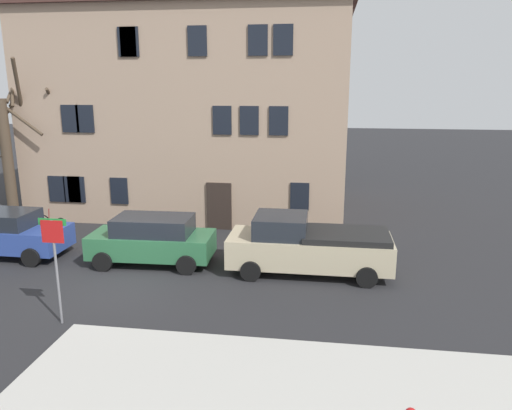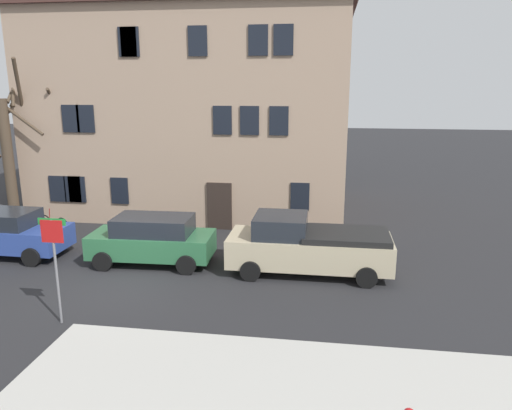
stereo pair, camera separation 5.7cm
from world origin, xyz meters
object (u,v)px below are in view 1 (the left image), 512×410
(tree_bare_mid, at_px, (35,140))
(pickup_truck_beige, at_px, (308,245))
(bicycle_leaning, at_px, (53,224))
(car_green_wagon, at_px, (152,239))
(tree_bare_near, at_px, (6,155))
(street_sign_pole, at_px, (55,251))
(car_blue_sedan, at_px, (8,234))
(building_main, at_px, (197,89))

(tree_bare_mid, distance_m, pickup_truck_beige, 14.10)
(bicycle_leaning, bearing_deg, car_green_wagon, -28.58)
(tree_bare_near, height_order, street_sign_pole, tree_bare_near)
(car_green_wagon, distance_m, bicycle_leaning, 6.44)
(tree_bare_near, distance_m, car_green_wagon, 9.30)
(bicycle_leaning, bearing_deg, car_blue_sedan, -89.84)
(building_main, distance_m, street_sign_pole, 14.35)
(building_main, relative_size, tree_bare_near, 2.08)
(building_main, height_order, tree_bare_near, building_main)
(car_blue_sedan, relative_size, bicycle_leaning, 2.61)
(street_sign_pole, relative_size, bicycle_leaning, 1.74)
(car_blue_sedan, height_order, bicycle_leaning, car_blue_sedan)
(pickup_truck_beige, height_order, bicycle_leaning, pickup_truck_beige)
(tree_bare_near, bearing_deg, building_main, 34.26)
(car_green_wagon, height_order, bicycle_leaning, car_green_wagon)
(tree_bare_mid, xyz_separation_m, car_blue_sedan, (1.68, -5.02, -2.92))
(car_blue_sedan, relative_size, car_green_wagon, 1.00)
(car_green_wagon, height_order, pickup_truck_beige, pickup_truck_beige)
(car_green_wagon, distance_m, pickup_truck_beige, 5.52)
(car_green_wagon, bearing_deg, building_main, 93.75)
(tree_bare_near, bearing_deg, tree_bare_mid, 54.88)
(tree_bare_near, bearing_deg, bicycle_leaning, -19.34)
(tree_bare_near, relative_size, tree_bare_mid, 1.03)
(tree_bare_mid, distance_m, car_blue_sedan, 6.04)
(pickup_truck_beige, bearing_deg, street_sign_pole, -144.02)
(building_main, height_order, car_green_wagon, building_main)
(car_green_wagon, bearing_deg, pickup_truck_beige, -0.70)
(pickup_truck_beige, bearing_deg, tree_bare_mid, 158.27)
(building_main, bearing_deg, bicycle_leaning, -130.18)
(tree_bare_mid, bearing_deg, bicycle_leaning, -49.72)
(tree_bare_near, xyz_separation_m, car_blue_sedan, (2.47, -3.90, -2.37))
(building_main, bearing_deg, street_sign_pole, -91.27)
(building_main, distance_m, car_blue_sedan, 11.56)
(street_sign_pole, height_order, bicycle_leaning, street_sign_pole)
(car_green_wagon, bearing_deg, tree_bare_mid, 145.38)
(car_blue_sedan, relative_size, street_sign_pole, 1.50)
(tree_bare_near, distance_m, car_blue_sedan, 5.19)
(building_main, relative_size, car_blue_sedan, 3.51)
(tree_bare_mid, xyz_separation_m, street_sign_pole, (6.41, -9.78, -1.74))
(building_main, bearing_deg, pickup_truck_beige, -56.14)
(street_sign_pole, bearing_deg, building_main, 88.73)
(car_blue_sedan, distance_m, car_green_wagon, 5.63)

